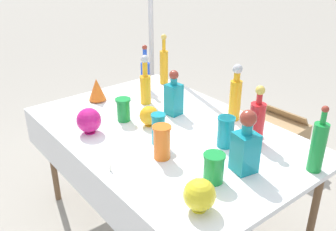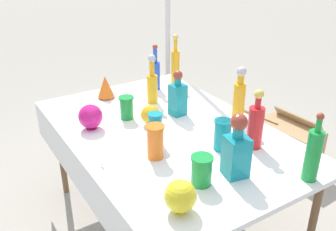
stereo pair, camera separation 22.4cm
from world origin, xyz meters
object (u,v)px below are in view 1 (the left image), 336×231
at_px(round_bowl_0, 200,195).
at_px(round_bowl_2, 149,116).
at_px(slender_vase_1, 162,141).
at_px(canopy_pole, 151,37).
at_px(tall_bottle_5, 318,146).
at_px(slender_vase_2, 158,128).
at_px(tall_bottle_3, 164,64).
at_px(cardboard_box_behind_right, 273,139).
at_px(tall_bottle_0, 145,73).
at_px(square_decanter_0, 246,145).
at_px(slender_vase_0, 123,109).
at_px(tall_bottle_1, 145,84).
at_px(cardboard_box_behind_left, 236,136).
at_px(tall_bottle_4, 257,120).
at_px(fluted_vase_0, 97,89).
at_px(square_decanter_1, 174,96).
at_px(slender_vase_3, 226,131).
at_px(round_bowl_1, 89,120).
at_px(slender_vase_4, 214,167).
at_px(tall_bottle_2, 235,95).

bearing_deg(round_bowl_0, round_bowl_2, 158.81).
bearing_deg(slender_vase_1, canopy_pole, 145.58).
relative_size(tall_bottle_5, round_bowl_0, 2.36).
bearing_deg(slender_vase_2, round_bowl_0, -20.46).
height_order(tall_bottle_3, cardboard_box_behind_right, tall_bottle_3).
xyz_separation_m(tall_bottle_0, round_bowl_0, (1.30, -0.64, -0.05)).
distance_m(square_decanter_0, slender_vase_0, 0.88).
relative_size(tall_bottle_1, round_bowl_2, 2.72).
relative_size(tall_bottle_3, cardboard_box_behind_left, 0.77).
xyz_separation_m(tall_bottle_1, square_decanter_0, (1.00, -0.11, 0.00)).
distance_m(tall_bottle_3, tall_bottle_4, 1.10).
bearing_deg(cardboard_box_behind_right, fluted_vase_0, -111.66).
bearing_deg(tall_bottle_1, tall_bottle_3, 124.05).
xyz_separation_m(tall_bottle_3, slender_vase_2, (0.75, -0.63, -0.06)).
height_order(square_decanter_0, cardboard_box_behind_left, square_decanter_0).
bearing_deg(square_decanter_1, slender_vase_0, -111.77).
relative_size(tall_bottle_3, canopy_pole, 0.16).
distance_m(slender_vase_3, cardboard_box_behind_right, 1.42).
height_order(tall_bottle_1, slender_vase_2, tall_bottle_1).
bearing_deg(round_bowl_1, round_bowl_2, 66.46).
distance_m(round_bowl_1, cardboard_box_behind_left, 1.67).
relative_size(round_bowl_2, canopy_pole, 0.05).
bearing_deg(slender_vase_2, slender_vase_4, -1.88).
distance_m(fluted_vase_0, canopy_pole, 0.99).
bearing_deg(slender_vase_0, cardboard_box_behind_left, 95.64).
bearing_deg(tall_bottle_5, tall_bottle_4, -178.81).
xyz_separation_m(tall_bottle_5, canopy_pole, (-1.96, 0.42, 0.10)).
xyz_separation_m(slender_vase_1, round_bowl_2, (-0.35, 0.17, -0.03)).
bearing_deg(slender_vase_3, cardboard_box_behind_left, 127.24).
distance_m(tall_bottle_0, fluted_vase_0, 0.40).
bearing_deg(slender_vase_3, square_decanter_1, 175.29).
bearing_deg(tall_bottle_0, tall_bottle_5, 0.81).
height_order(tall_bottle_5, round_bowl_2, tall_bottle_5).
distance_m(square_decanter_1, cardboard_box_behind_left, 1.23).
distance_m(tall_bottle_1, round_bowl_0, 1.19).
xyz_separation_m(slender_vase_3, round_bowl_0, (0.31, -0.49, -0.02)).
height_order(tall_bottle_1, tall_bottle_3, tall_bottle_3).
xyz_separation_m(tall_bottle_5, slender_vase_3, (-0.45, -0.18, -0.05)).
relative_size(fluted_vase_0, canopy_pole, 0.07).
bearing_deg(canopy_pole, slender_vase_2, -34.82).
xyz_separation_m(tall_bottle_2, tall_bottle_4, (0.28, -0.13, -0.03)).
bearing_deg(tall_bottle_1, slender_vase_2, -28.37).
distance_m(square_decanter_0, fluted_vase_0, 1.26).
relative_size(tall_bottle_4, round_bowl_1, 2.20).
bearing_deg(slender_vase_0, tall_bottle_4, 31.68).
height_order(tall_bottle_4, cardboard_box_behind_right, tall_bottle_4).
height_order(slender_vase_1, slender_vase_2, slender_vase_1).
relative_size(square_decanter_0, cardboard_box_behind_right, 0.61).
xyz_separation_m(tall_bottle_5, slender_vase_1, (-0.57, -0.53, -0.04)).
distance_m(square_decanter_1, cardboard_box_behind_right, 1.32).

